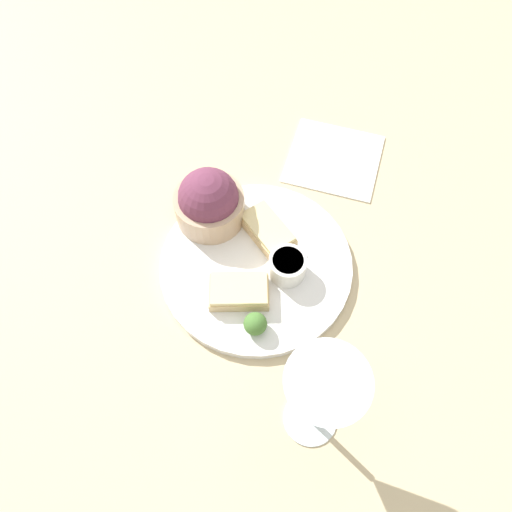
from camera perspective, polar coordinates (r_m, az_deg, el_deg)
ground_plane at (r=0.76m, az=0.00°, el=-1.23°), size 4.00×4.00×0.00m
dinner_plate at (r=0.75m, az=0.00°, el=-0.99°), size 0.29×0.29×0.01m
salad_bowl at (r=0.76m, az=-5.39°, el=6.20°), size 0.11×0.11×0.10m
sauce_ramekin at (r=0.72m, az=3.50°, el=-1.41°), size 0.05×0.05×0.04m
cheese_toast_near at (r=0.71m, az=-1.96°, el=-4.05°), size 0.10×0.08×0.03m
cheese_toast_far at (r=0.76m, az=1.59°, el=2.89°), size 0.10×0.09×0.03m
wine_glass at (r=0.55m, az=7.57°, el=-15.36°), size 0.09×0.09×0.19m
garnish at (r=0.69m, az=-0.08°, el=-7.75°), size 0.03×0.03×0.03m
napkin at (r=0.88m, az=8.89°, el=10.99°), size 0.16×0.15×0.01m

